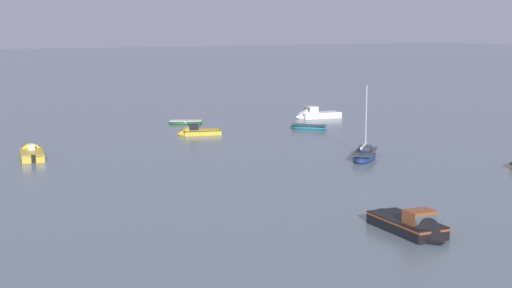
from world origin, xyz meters
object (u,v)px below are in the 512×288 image
at_px(motorboat_moored_2, 32,154).
at_px(motorboat_moored_0, 416,229).
at_px(rowboat_moored_1, 309,127).
at_px(sailboat_moored_0, 364,155).
at_px(motorboat_moored_1, 313,116).
at_px(motorboat_moored_3, 195,132).
at_px(rowboat_moored_2, 186,123).

bearing_deg(motorboat_moored_2, motorboat_moored_0, -150.39).
bearing_deg(motorboat_moored_0, motorboat_moored_2, -155.79).
xyz_separation_m(rowboat_moored_1, sailboat_moored_0, (-7.34, -18.71, 0.11)).
relative_size(motorboat_moored_1, motorboat_moored_3, 1.28).
xyz_separation_m(rowboat_moored_1, rowboat_moored_2, (-10.24, 11.63, -0.01)).
relative_size(motorboat_moored_0, motorboat_moored_1, 0.96).
xyz_separation_m(motorboat_moored_0, sailboat_moored_0, (13.80, 20.84, -0.05)).
relative_size(motorboat_moored_1, sailboat_moored_0, 0.94).
bearing_deg(motorboat_moored_0, sailboat_moored_0, 153.55).
relative_size(motorboat_moored_0, rowboat_moored_1, 1.46).
bearing_deg(sailboat_moored_0, rowboat_moored_1, 26.23).
relative_size(rowboat_moored_1, motorboat_moored_1, 0.66).
relative_size(motorboat_moored_2, motorboat_moored_3, 1.14).
bearing_deg(motorboat_moored_3, sailboat_moored_0, 123.41).
height_order(rowboat_moored_1, motorboat_moored_1, motorboat_moored_1).
bearing_deg(motorboat_moored_0, motorboat_moored_3, 176.82).
relative_size(rowboat_moored_2, sailboat_moored_0, 0.64).
distance_m(motorboat_moored_0, motorboat_moored_1, 55.13).
distance_m(rowboat_moored_1, rowboat_moored_2, 15.49).
bearing_deg(motorboat_moored_2, sailboat_moored_0, -111.00).
height_order(rowboat_moored_2, motorboat_moored_2, motorboat_moored_2).
distance_m(motorboat_moored_0, motorboat_moored_3, 42.96).
relative_size(motorboat_moored_0, sailboat_moored_0, 0.91).
distance_m(rowboat_moored_1, sailboat_moored_0, 20.10).
height_order(rowboat_moored_1, motorboat_moored_2, motorboat_moored_2).
distance_m(motorboat_moored_0, sailboat_moored_0, 25.00).
bearing_deg(rowboat_moored_2, motorboat_moored_0, 106.48).
height_order(motorboat_moored_0, motorboat_moored_2, motorboat_moored_0).
bearing_deg(motorboat_moored_2, rowboat_moored_2, -46.51).
bearing_deg(motorboat_moored_3, motorboat_moored_0, 97.12).
bearing_deg(motorboat_moored_3, motorboat_moored_2, 30.91).
bearing_deg(motorboat_moored_0, rowboat_moored_1, 158.94).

